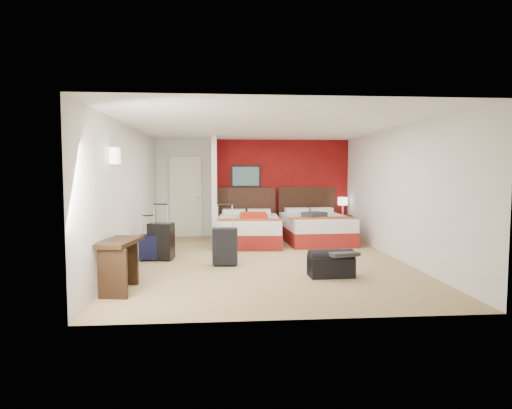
{
  "coord_description": "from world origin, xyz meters",
  "views": [
    {
      "loc": [
        -0.84,
        -7.95,
        1.67
      ],
      "look_at": [
        -0.13,
        0.8,
        1.0
      ],
      "focal_mm": 30.24,
      "sensor_mm": 36.0,
      "label": 1
    }
  ],
  "objects": [
    {
      "name": "suitcase_black",
      "position": [
        -1.97,
        0.21,
        0.34
      ],
      "size": [
        0.5,
        0.38,
        0.67
      ],
      "primitive_type": "cube",
      "rotation": [
        0.0,
        0.0,
        -0.24
      ],
      "color": "black",
      "rests_on": "ground"
    },
    {
      "name": "table_lamp",
      "position": [
        2.28,
        2.89,
        0.79
      ],
      "size": [
        0.27,
        0.27,
        0.45
      ],
      "primitive_type": "cylinder",
      "rotation": [
        0.0,
        0.0,
        -0.08
      ],
      "color": "white",
      "rests_on": "nightstand"
    },
    {
      "name": "bed_right",
      "position": [
        1.41,
        2.12,
        0.31
      ],
      "size": [
        1.54,
        2.13,
        0.62
      ],
      "primitive_type": "cube",
      "rotation": [
        0.0,
        0.0,
        0.04
      ],
      "color": "white",
      "rests_on": "ground"
    },
    {
      "name": "red_suitcase_open",
      "position": [
        -0.11,
        1.87,
        0.66
      ],
      "size": [
        0.6,
        0.83,
        0.1
      ],
      "primitive_type": "cube",
      "rotation": [
        0.0,
        0.0,
        0.0
      ],
      "color": "#B2260F",
      "rests_on": "bed_left"
    },
    {
      "name": "jacket_draped",
      "position": [
        1.05,
        -1.35,
        0.38
      ],
      "size": [
        0.55,
        0.5,
        0.06
      ],
      "primitive_type": "cube",
      "rotation": [
        0.0,
        0.0,
        0.28
      ],
      "color": "#343439",
      "rests_on": "duffel_bag"
    },
    {
      "name": "bed_left",
      "position": [
        -0.21,
        1.97,
        0.31
      ],
      "size": [
        1.54,
        2.12,
        0.61
      ],
      "primitive_type": "cube",
      "rotation": [
        0.0,
        0.0,
        -0.06
      ],
      "color": "white",
      "rests_on": "ground"
    },
    {
      "name": "suitcase_charcoal",
      "position": [
        -0.77,
        -0.35,
        0.32
      ],
      "size": [
        0.45,
        0.3,
        0.64
      ],
      "primitive_type": "cube",
      "rotation": [
        0.0,
        0.0,
        -0.08
      ],
      "color": "black",
      "rests_on": "ground"
    },
    {
      "name": "nightstand",
      "position": [
        2.28,
        2.89,
        0.28
      ],
      "size": [
        0.42,
        0.42,
        0.56
      ],
      "primitive_type": "cube",
      "rotation": [
        0.0,
        0.0,
        0.05
      ],
      "color": "#321A10",
      "rests_on": "ground"
    },
    {
      "name": "suitcase_navy",
      "position": [
        -2.2,
        0.18,
        0.23
      ],
      "size": [
        0.33,
        0.2,
        0.46
      ],
      "primitive_type": "cube",
      "rotation": [
        0.0,
        0.0,
        0.0
      ],
      "color": "black",
      "rests_on": "ground"
    },
    {
      "name": "duffel_bag",
      "position": [
        0.9,
        -1.3,
        0.18
      ],
      "size": [
        0.71,
        0.4,
        0.35
      ],
      "primitive_type": "cube",
      "rotation": [
        0.0,
        0.0,
        0.04
      ],
      "color": "black",
      "rests_on": "ground"
    },
    {
      "name": "jacket_bundle",
      "position": [
        1.31,
        1.82,
        0.68
      ],
      "size": [
        0.6,
        0.56,
        0.12
      ],
      "primitive_type": "cube",
      "rotation": [
        0.0,
        0.0,
        0.48
      ],
      "color": "#38383D",
      "rests_on": "bed_right"
    },
    {
      "name": "red_accent_panel",
      "position": [
        0.75,
        3.23,
        1.25
      ],
      "size": [
        3.5,
        0.04,
        2.5
      ],
      "primitive_type": "cube",
      "color": "maroon",
      "rests_on": "ground"
    },
    {
      "name": "entry_door",
      "position": [
        -1.75,
        3.2,
        1.02
      ],
      "size": [
        0.82,
        0.06,
        2.05
      ],
      "primitive_type": "cube",
      "color": "silver",
      "rests_on": "ground"
    },
    {
      "name": "partition_wall",
      "position": [
        -1.0,
        2.61,
        1.25
      ],
      "size": [
        0.12,
        1.2,
        2.5
      ],
      "primitive_type": "cube",
      "color": "silver",
      "rests_on": "ground"
    },
    {
      "name": "ground",
      "position": [
        0.0,
        0.0,
        0.0
      ],
      "size": [
        6.5,
        6.5,
        0.0
      ],
      "primitive_type": "plane",
      "color": "tan",
      "rests_on": "ground"
    },
    {
      "name": "desk",
      "position": [
        -2.26,
        -1.9,
        0.36
      ],
      "size": [
        0.58,
        0.93,
        0.73
      ],
      "primitive_type": "cube",
      "rotation": [
        0.0,
        0.0,
        -0.17
      ],
      "color": "black",
      "rests_on": "ground"
    },
    {
      "name": "room_walls",
      "position": [
        -1.4,
        1.42,
        1.26
      ],
      "size": [
        5.02,
        6.52,
        2.5
      ],
      "color": "silver",
      "rests_on": "ground"
    }
  ]
}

